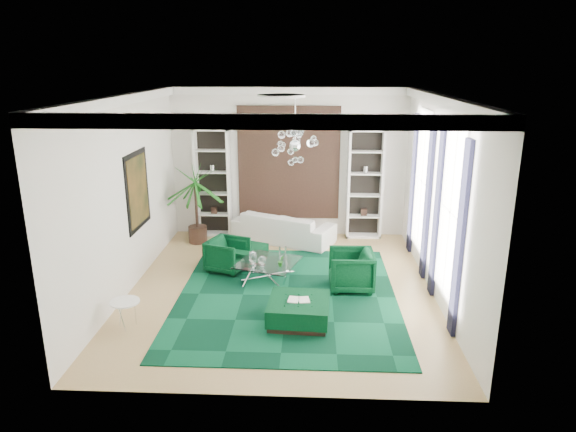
{
  "coord_description": "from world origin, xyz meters",
  "views": [
    {
      "loc": [
        0.58,
        -9.48,
        4.36
      ],
      "look_at": [
        0.12,
        0.5,
        1.37
      ],
      "focal_mm": 32.0,
      "sensor_mm": 36.0,
      "label": 1
    }
  ],
  "objects_px": {
    "sofa": "(283,227)",
    "coffee_table": "(268,270)",
    "ottoman_front": "(299,311)",
    "ottoman_side": "(242,255)",
    "palm": "(196,194)",
    "armchair_left": "(228,255)",
    "side_table": "(126,315)",
    "armchair_right": "(351,270)"
  },
  "relations": [
    {
      "from": "armchair_left",
      "to": "ottoman_front",
      "type": "bearing_deg",
      "value": -124.43
    },
    {
      "from": "side_table",
      "to": "armchair_right",
      "type": "bearing_deg",
      "value": 24.04
    },
    {
      "from": "ottoman_front",
      "to": "coffee_table",
      "type": "bearing_deg",
      "value": 110.76
    },
    {
      "from": "sofa",
      "to": "side_table",
      "type": "bearing_deg",
      "value": 85.88
    },
    {
      "from": "armchair_left",
      "to": "side_table",
      "type": "xyz_separation_m",
      "value": [
        -1.34,
        -2.58,
        -0.12
      ]
    },
    {
      "from": "sofa",
      "to": "palm",
      "type": "height_order",
      "value": "palm"
    },
    {
      "from": "armchair_right",
      "to": "ottoman_side",
      "type": "relative_size",
      "value": 1.0
    },
    {
      "from": "armchair_left",
      "to": "coffee_table",
      "type": "xyz_separation_m",
      "value": [
        0.91,
        -0.43,
        -0.16
      ]
    },
    {
      "from": "coffee_table",
      "to": "ottoman_front",
      "type": "distance_m",
      "value": 1.95
    },
    {
      "from": "armchair_right",
      "to": "ottoman_front",
      "type": "xyz_separation_m",
      "value": [
        -1.01,
        -1.44,
        -0.19
      ]
    },
    {
      "from": "coffee_table",
      "to": "ottoman_front",
      "type": "xyz_separation_m",
      "value": [
        0.69,
        -1.83,
        0.01
      ]
    },
    {
      "from": "coffee_table",
      "to": "palm",
      "type": "height_order",
      "value": "palm"
    },
    {
      "from": "sofa",
      "to": "armchair_left",
      "type": "distance_m",
      "value": 2.29
    },
    {
      "from": "armchair_left",
      "to": "palm",
      "type": "relative_size",
      "value": 0.31
    },
    {
      "from": "ottoman_front",
      "to": "palm",
      "type": "bearing_deg",
      "value": 123.19
    },
    {
      "from": "armchair_right",
      "to": "palm",
      "type": "bearing_deg",
      "value": -126.65
    },
    {
      "from": "armchair_right",
      "to": "palm",
      "type": "height_order",
      "value": "palm"
    },
    {
      "from": "palm",
      "to": "sofa",
      "type": "bearing_deg",
      "value": 5.41
    },
    {
      "from": "armchair_right",
      "to": "ottoman_side",
      "type": "distance_m",
      "value": 2.68
    },
    {
      "from": "armchair_left",
      "to": "armchair_right",
      "type": "xyz_separation_m",
      "value": [
        2.61,
        -0.82,
        0.04
      ]
    },
    {
      "from": "ottoman_side",
      "to": "palm",
      "type": "bearing_deg",
      "value": 134.26
    },
    {
      "from": "ottoman_side",
      "to": "sofa",
      "type": "bearing_deg",
      "value": 61.45
    },
    {
      "from": "coffee_table",
      "to": "side_table",
      "type": "relative_size",
      "value": 2.3
    },
    {
      "from": "ottoman_front",
      "to": "sofa",
      "type": "bearing_deg",
      "value": 96.71
    },
    {
      "from": "ottoman_front",
      "to": "armchair_right",
      "type": "bearing_deg",
      "value": 54.98
    },
    {
      "from": "side_table",
      "to": "palm",
      "type": "relative_size",
      "value": 0.2
    },
    {
      "from": "ottoman_front",
      "to": "side_table",
      "type": "bearing_deg",
      "value": -173.69
    },
    {
      "from": "armchair_right",
      "to": "side_table",
      "type": "xyz_separation_m",
      "value": [
        -3.95,
        -1.76,
        -0.16
      ]
    },
    {
      "from": "sofa",
      "to": "ottoman_side",
      "type": "xyz_separation_m",
      "value": [
        -0.84,
        -1.55,
        -0.17
      ]
    },
    {
      "from": "armchair_right",
      "to": "ottoman_front",
      "type": "height_order",
      "value": "armchair_right"
    },
    {
      "from": "palm",
      "to": "armchair_left",
      "type": "bearing_deg",
      "value": -59.75
    },
    {
      "from": "ottoman_side",
      "to": "side_table",
      "type": "distance_m",
      "value": 3.43
    },
    {
      "from": "armchair_right",
      "to": "ottoman_side",
      "type": "xyz_separation_m",
      "value": [
        -2.35,
        1.28,
        -0.2
      ]
    },
    {
      "from": "side_table",
      "to": "armchair_left",
      "type": "bearing_deg",
      "value": 62.55
    },
    {
      "from": "coffee_table",
      "to": "ottoman_front",
      "type": "height_order",
      "value": "ottoman_front"
    },
    {
      "from": "coffee_table",
      "to": "ottoman_front",
      "type": "bearing_deg",
      "value": -69.24
    },
    {
      "from": "sofa",
      "to": "coffee_table",
      "type": "height_order",
      "value": "sofa"
    },
    {
      "from": "side_table",
      "to": "coffee_table",
      "type": "bearing_deg",
      "value": 43.7
    },
    {
      "from": "sofa",
      "to": "armchair_right",
      "type": "xyz_separation_m",
      "value": [
        1.51,
        -2.83,
        0.03
      ]
    },
    {
      "from": "side_table",
      "to": "palm",
      "type": "bearing_deg",
      "value": 86.25
    },
    {
      "from": "coffee_table",
      "to": "palm",
      "type": "distance_m",
      "value": 3.16
    },
    {
      "from": "side_table",
      "to": "palm",
      "type": "height_order",
      "value": "palm"
    }
  ]
}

